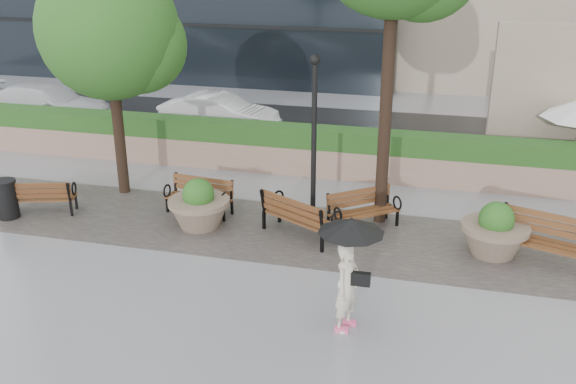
% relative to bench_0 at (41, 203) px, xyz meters
% --- Properties ---
extents(ground, '(100.00, 100.00, 0.00)m').
position_rel_bench_0_xyz_m(ground, '(6.07, -2.58, -0.26)').
color(ground, gray).
rests_on(ground, ground).
extents(cobble_strip, '(28.00, 3.20, 0.01)m').
position_rel_bench_0_xyz_m(cobble_strip, '(6.07, 0.42, -0.25)').
color(cobble_strip, '#383330').
rests_on(cobble_strip, ground).
extents(hedge_wall, '(24.00, 0.80, 1.35)m').
position_rel_bench_0_xyz_m(hedge_wall, '(6.07, 4.42, 0.41)').
color(hedge_wall, '#A07867').
rests_on(hedge_wall, ground).
extents(asphalt_street, '(40.00, 7.00, 0.00)m').
position_rel_bench_0_xyz_m(asphalt_street, '(6.07, 8.42, -0.26)').
color(asphalt_street, black).
rests_on(asphalt_street, ground).
extents(bench_0, '(1.72, 1.08, 0.86)m').
position_rel_bench_0_xyz_m(bench_0, '(0.00, 0.00, 0.00)').
color(bench_0, brown).
rests_on(bench_0, ground).
extents(bench_1, '(1.67, 0.82, 0.86)m').
position_rel_bench_0_xyz_m(bench_1, '(3.72, 0.94, -0.00)').
color(bench_1, brown).
rests_on(bench_1, ground).
extents(bench_2, '(1.94, 1.51, 0.98)m').
position_rel_bench_0_xyz_m(bench_2, '(6.37, 0.24, 0.03)').
color(bench_2, brown).
rests_on(bench_2, ground).
extents(bench_3, '(1.68, 1.53, 0.88)m').
position_rel_bench_0_xyz_m(bench_3, '(7.68, 1.05, 0.01)').
color(bench_3, brown).
rests_on(bench_3, ground).
extents(bench_4, '(2.05, 1.35, 1.03)m').
position_rel_bench_0_xyz_m(bench_4, '(11.48, 0.22, 0.05)').
color(bench_4, brown).
rests_on(bench_4, ground).
extents(planter_left, '(1.41, 1.41, 1.18)m').
position_rel_bench_0_xyz_m(planter_left, '(4.01, 0.20, 0.20)').
color(planter_left, '#7F6B56').
rests_on(planter_left, ground).
extents(planter_right, '(1.41, 1.41, 1.19)m').
position_rel_bench_0_xyz_m(planter_right, '(10.53, 0.41, 0.21)').
color(planter_right, '#7F6B56').
rests_on(planter_right, ground).
extents(trash_bin, '(0.54, 0.54, 0.90)m').
position_rel_bench_0_xyz_m(trash_bin, '(-0.62, -0.42, 0.19)').
color(trash_bin, black).
rests_on(trash_bin, ground).
extents(lamppost, '(0.28, 0.28, 3.93)m').
position_rel_bench_0_xyz_m(lamppost, '(6.49, 1.13, 1.47)').
color(lamppost, black).
rests_on(lamppost, ground).
extents(tree_0, '(3.49, 3.40, 5.90)m').
position_rel_bench_0_xyz_m(tree_0, '(1.42, 1.86, 3.83)').
color(tree_0, black).
rests_on(tree_0, ground).
extents(car_left, '(4.91, 2.13, 1.41)m').
position_rel_bench_0_xyz_m(car_left, '(-4.55, 7.21, 0.45)').
color(car_left, silver).
rests_on(car_left, ground).
extents(car_right, '(4.12, 1.61, 1.34)m').
position_rel_bench_0_xyz_m(car_right, '(1.84, 7.60, 0.41)').
color(car_right, silver).
rests_on(car_right, ground).
extents(pedestrian, '(1.11, 1.11, 2.03)m').
position_rel_bench_0_xyz_m(pedestrian, '(7.98, -3.06, 0.98)').
color(pedestrian, beige).
rests_on(pedestrian, ground).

